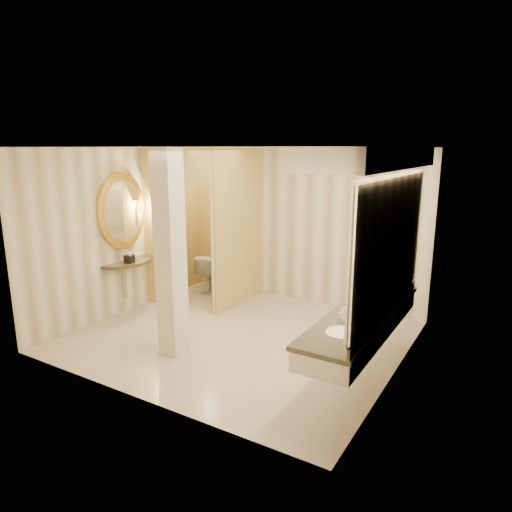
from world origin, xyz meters
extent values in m
plane|color=beige|center=(0.00, 0.00, 0.00)|extent=(4.50, 4.50, 0.00)
plane|color=silver|center=(0.00, 0.00, 2.70)|extent=(4.50, 4.50, 0.00)
cube|color=silver|center=(0.00, 2.00, 1.35)|extent=(4.50, 0.02, 2.70)
cube|color=silver|center=(0.00, -2.00, 1.35)|extent=(4.50, 0.02, 2.70)
cube|color=silver|center=(-2.25, 0.00, 1.35)|extent=(0.02, 4.00, 2.70)
cube|color=silver|center=(2.25, 0.00, 1.35)|extent=(0.02, 4.00, 2.70)
cube|color=#D4BF6F|center=(-0.80, 1.25, 1.35)|extent=(0.10, 1.50, 2.70)
cube|color=#D4BF6F|center=(-1.93, 0.50, 1.35)|extent=(0.65, 0.10, 2.70)
cube|color=#D4BF6F|center=(-1.20, 0.50, 2.40)|extent=(0.80, 0.10, 0.60)
cube|color=silver|center=(-0.92, 0.88, 1.05)|extent=(0.30, 0.78, 2.10)
cylinder|color=gold|center=(-1.93, 0.43, 1.55)|extent=(0.03, 0.03, 0.30)
cone|color=silver|center=(-1.93, 0.43, 1.75)|extent=(0.14, 0.14, 0.14)
cube|color=silver|center=(1.95, -0.38, 0.73)|extent=(0.60, 2.54, 0.24)
cube|color=black|center=(1.95, -0.38, 0.85)|extent=(0.64, 2.58, 0.05)
cube|color=black|center=(2.23, -0.38, 0.92)|extent=(0.03, 2.54, 0.10)
ellipsoid|color=white|center=(1.95, -1.07, 0.83)|extent=(0.40, 0.44, 0.15)
cylinder|color=gold|center=(2.15, -1.07, 0.96)|extent=(0.03, 0.03, 0.22)
ellipsoid|color=white|center=(1.95, 0.30, 0.83)|extent=(0.40, 0.44, 0.15)
cylinder|color=gold|center=(2.15, 0.30, 0.96)|extent=(0.03, 0.03, 0.22)
cube|color=white|center=(2.23, -0.38, 1.70)|extent=(0.03, 2.54, 1.40)
cube|color=silver|center=(1.95, -0.38, 2.59)|extent=(0.75, 2.74, 0.22)
cylinder|color=black|center=(-2.23, -0.05, 0.85)|extent=(0.96, 0.96, 0.05)
cube|color=silver|center=(-2.19, -0.05, 0.55)|extent=(0.10, 0.10, 0.60)
cylinder|color=gold|center=(-2.21, -0.05, 1.70)|extent=(0.07, 0.96, 0.96)
cylinder|color=white|center=(-2.17, -0.05, 1.70)|extent=(0.02, 0.77, 0.77)
cube|color=silver|center=(-0.45, -0.90, 1.35)|extent=(0.30, 0.30, 2.70)
cube|color=black|center=(-2.02, -0.13, 0.94)|extent=(0.14, 0.14, 0.13)
imported|color=white|center=(-1.63, 1.56, 0.37)|extent=(0.55, 0.79, 0.73)
imported|color=beige|center=(1.83, -0.75, 0.93)|extent=(0.06, 0.06, 0.12)
imported|color=silver|center=(1.86, 0.04, 0.93)|extent=(0.11, 0.11, 0.11)
imported|color=#C6B28C|center=(1.90, -0.79, 0.99)|extent=(0.09, 0.09, 0.23)
camera|label=1|loc=(3.44, -5.21, 2.69)|focal=32.00mm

